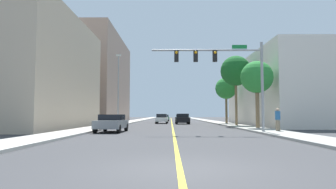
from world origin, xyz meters
name	(u,v)px	position (x,y,z in m)	size (l,w,h in m)	color
ground	(172,122)	(0.00, 42.00, 0.00)	(192.00, 192.00, 0.00)	#38383A
sidewalk_left	(129,122)	(-7.37, 42.00, 0.07)	(2.53, 168.00, 0.15)	#B2ADA3
sidewalk_right	(215,122)	(7.37, 42.00, 0.07)	(2.53, 168.00, 0.15)	#9E9B93
lane_marking_center	(172,122)	(0.00, 42.00, 0.00)	(0.16, 144.00, 0.01)	yellow
building_left_near	(2,73)	(-17.52, 21.69, 5.66)	(15.69, 18.52, 11.32)	tan
building_left_far	(91,80)	(-15.41, 47.23, 8.01)	(11.48, 24.26, 16.02)	gray
building_right_near	(287,91)	(14.96, 30.12, 4.38)	(10.57, 22.78, 8.75)	silver
traffic_signal_mast	(226,66)	(3.86, 13.61, 4.90)	(8.22, 0.36, 6.57)	gray
street_lamp	(118,86)	(-6.60, 27.59, 4.88)	(0.56, 0.28, 8.60)	gray
palm_near	(257,78)	(7.85, 19.37, 4.81)	(3.00, 3.00, 6.22)	brown
palm_mid	(236,71)	(7.40, 26.03, 6.42)	(3.52, 3.52, 8.07)	brown
palm_far	(226,89)	(7.55, 32.70, 4.98)	(2.99, 2.99, 6.37)	brown
car_green	(165,118)	(-1.42, 52.99, 0.70)	(1.91, 4.08, 1.32)	#196638
car_gray	(112,123)	(-4.82, 15.14, 0.73)	(2.09, 4.03, 1.38)	slate
car_white	(162,119)	(-1.51, 36.64, 0.74)	(1.90, 4.44, 1.45)	white
car_silver	(181,118)	(1.66, 41.93, 0.70)	(1.95, 4.12, 1.35)	#BCBCC1
car_black	(182,119)	(1.49, 34.23, 0.77)	(2.05, 3.91, 1.49)	black
pedestrian	(278,119)	(7.82, 14.29, 1.00)	(0.38, 0.38, 1.71)	#726651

